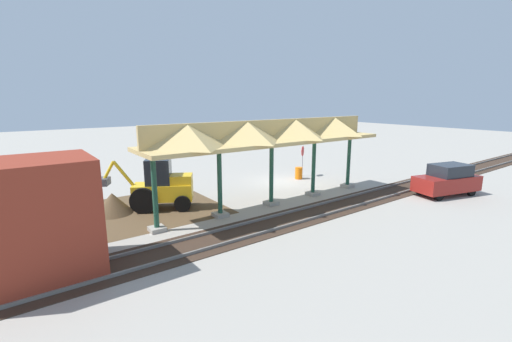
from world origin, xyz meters
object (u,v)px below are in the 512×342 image
at_px(brick_utility_building, 27,222).
at_px(traffic_barrel, 299,173).
at_px(stop_sign, 303,155).
at_px(distant_parked_car, 447,180).
at_px(backhoe, 160,187).

xyz_separation_m(brick_utility_building, traffic_barrel, (-17.55, -5.55, -1.61)).
height_order(stop_sign, distant_parked_car, stop_sign).
bearing_deg(traffic_barrel, stop_sign, -148.82).
height_order(distant_parked_car, traffic_barrel, distant_parked_car).
distance_m(brick_utility_building, distant_parked_car, 22.31).
height_order(stop_sign, brick_utility_building, brick_utility_building).
bearing_deg(distant_parked_car, traffic_barrel, -63.23).
distance_m(brick_utility_building, traffic_barrel, 18.48).
relative_size(stop_sign, traffic_barrel, 2.66).
height_order(backhoe, traffic_barrel, backhoe).
xyz_separation_m(stop_sign, brick_utility_building, (18.42, 6.08, 0.33)).
xyz_separation_m(backhoe, distant_parked_car, (-15.69, 8.10, -0.29)).
xyz_separation_m(backhoe, brick_utility_building, (6.34, 4.78, 0.78)).
bearing_deg(distant_parked_car, backhoe, -27.31).
relative_size(brick_utility_building, distant_parked_car, 0.93).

